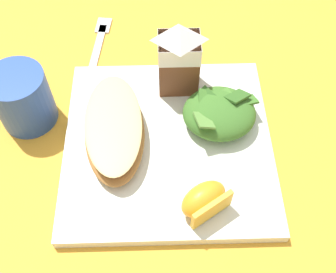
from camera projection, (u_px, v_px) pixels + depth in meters
ground at (168, 147)px, 0.57m from camera, size 3.00×3.00×0.00m
white_plate at (168, 144)px, 0.56m from camera, size 0.28×0.28×0.02m
cheesy_pizza_bread at (114, 129)px, 0.55m from camera, size 0.09×0.18×0.04m
green_salad_pile at (219, 113)px, 0.56m from camera, size 0.10×0.09×0.05m
milk_carton at (179, 57)px, 0.56m from camera, size 0.06×0.05×0.11m
orange_wedge_front at (204, 200)px, 0.49m from camera, size 0.07×0.06×0.04m
metal_fork at (97, 50)px, 0.67m from camera, size 0.04×0.19×0.01m
drinking_blue_cup at (23, 99)px, 0.56m from camera, size 0.08×0.08×0.09m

